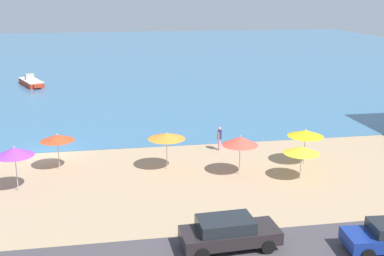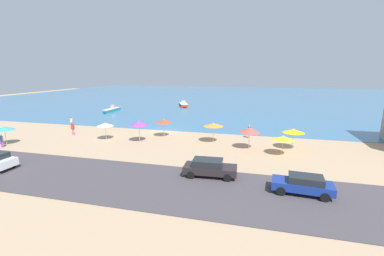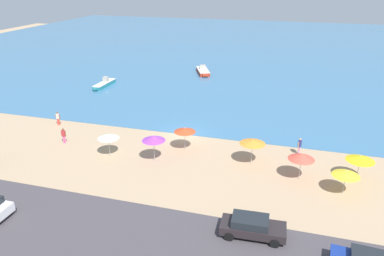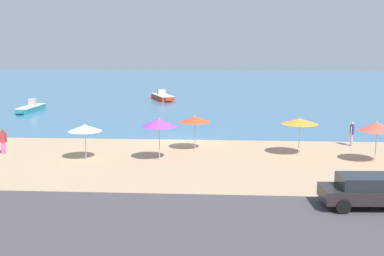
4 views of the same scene
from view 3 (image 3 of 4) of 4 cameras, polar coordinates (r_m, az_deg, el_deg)
ground_plane at (r=41.93m, az=-1.24°, el=-1.00°), size 160.00×160.00×0.00m
sea at (r=93.87m, az=9.05°, el=12.06°), size 150.00×110.00×0.05m
coastal_road at (r=27.62m, az=-12.87°, el=-15.45°), size 80.00×8.00×0.06m
beach_umbrella_0 at (r=35.19m, az=9.21°, el=-2.10°), size 2.43×2.43×2.51m
beach_umbrella_1 at (r=35.38m, az=-5.88°, el=-1.54°), size 2.21×2.21×2.71m
beach_umbrella_2 at (r=35.07m, az=24.28°, el=-4.24°), size 2.40×2.40×2.43m
beach_umbrella_3 at (r=37.40m, az=-12.64°, el=-1.24°), size 2.13×2.13×2.30m
beach_umbrella_4 at (r=33.48m, az=16.35°, el=-4.16°), size 2.28×2.28×2.58m
beach_umbrella_5 at (r=32.71m, az=22.43°, el=-6.39°), size 2.22×2.22×2.17m
beach_umbrella_7 at (r=37.65m, az=-1.10°, el=-0.29°), size 2.21×2.21×2.42m
bather_0 at (r=46.98m, az=-19.75°, el=1.50°), size 0.57×0.26×1.67m
bather_1 at (r=38.54m, az=16.07°, el=-2.55°), size 0.37×0.51×1.75m
bather_3 at (r=41.71m, az=-18.97°, el=-0.99°), size 0.57×0.23×1.72m
parked_car_1 at (r=26.63m, az=9.15°, el=-14.57°), size 4.51×2.10×1.46m
skiff_nearshore at (r=67.82m, az=1.68°, el=8.66°), size 3.75×5.88×1.38m
skiff_offshore at (r=61.48m, az=-13.22°, el=6.56°), size 1.39×5.77×1.36m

